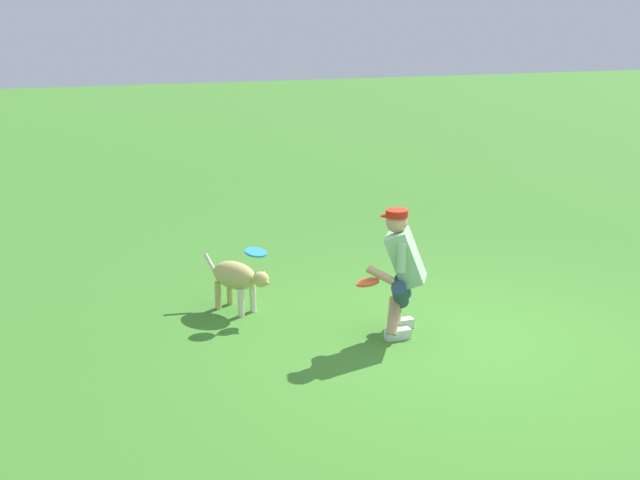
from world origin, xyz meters
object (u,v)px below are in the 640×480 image
at_px(dog, 238,278).
at_px(frisbee_held, 368,282).
at_px(frisbee_flying, 256,252).
at_px(person, 402,268).

xyz_separation_m(dog, frisbee_held, (-1.01, 1.21, 0.23)).
bearing_deg(frisbee_held, frisbee_flying, -49.67).
height_order(dog, frisbee_held, frisbee_held).
bearing_deg(frisbee_flying, dog, -52.85).
distance_m(dog, frisbee_flying, 0.42).
xyz_separation_m(person, frisbee_held, (0.38, 0.04, -0.09)).
bearing_deg(dog, frisbee_held, 9.28).
bearing_deg(dog, frisbee_flying, 6.61).
relative_size(person, frisbee_held, 5.61).
distance_m(dog, frisbee_held, 1.59).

